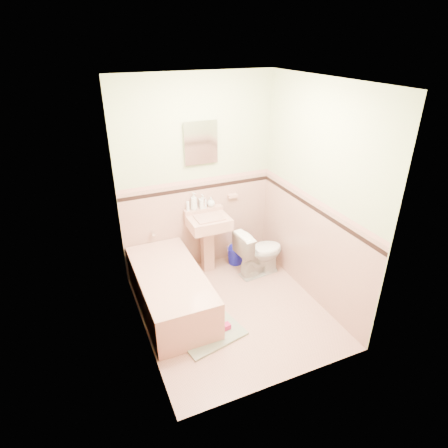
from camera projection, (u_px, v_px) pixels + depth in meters
name	position (u px, v px, depth m)	size (l,w,h in m)	color
floor	(233.00, 310.00, 4.37)	(2.20, 2.20, 0.00)	tan
ceiling	(236.00, 80.00, 3.24)	(2.20, 2.20, 0.00)	white
wall_back	(197.00, 178.00, 4.71)	(2.50, 2.50, 0.00)	#F6EEC9
wall_front	(293.00, 267.00, 2.90)	(2.50, 2.50, 0.00)	#F6EEC9
wall_left	(135.00, 230.00, 3.45)	(2.50, 2.50, 0.00)	#F6EEC9
wall_right	(316.00, 197.00, 4.16)	(2.50, 2.50, 0.00)	#F6EEC9
wainscot_back	(199.00, 225.00, 4.99)	(2.00, 2.00, 0.00)	tan
wainscot_front	(286.00, 331.00, 3.21)	(2.00, 2.00, 0.00)	tan
wainscot_left	(143.00, 288.00, 3.75)	(2.20, 2.20, 0.00)	tan
wainscot_right	(309.00, 248.00, 4.45)	(2.20, 2.20, 0.00)	tan
accent_back	(198.00, 188.00, 4.75)	(2.00, 2.00, 0.00)	black
accent_front	(291.00, 280.00, 2.98)	(2.00, 2.00, 0.00)	black
accent_left	(138.00, 242.00, 3.52)	(2.20, 2.20, 0.00)	black
accent_right	(313.00, 208.00, 4.21)	(2.20, 2.20, 0.00)	black
cap_back	(198.00, 181.00, 4.70)	(2.00, 2.00, 0.00)	tan
cap_front	(292.00, 270.00, 2.93)	(2.00, 2.00, 0.00)	tan
cap_left	(137.00, 233.00, 3.47)	(2.20, 2.20, 0.00)	tan
cap_right	(314.00, 200.00, 4.17)	(2.20, 2.20, 0.00)	tan
bathtub	(171.00, 291.00, 4.31)	(0.70, 1.50, 0.45)	tan
tub_faucet	(153.00, 233.00, 4.72)	(0.04, 0.04, 0.12)	silver
sink	(209.00, 245.00, 4.91)	(0.51, 0.48, 0.80)	tan
sink_faucet	(204.00, 202.00, 4.78)	(0.02, 0.02, 0.10)	silver
medicine_cabinet	(201.00, 143.00, 4.50)	(0.36, 0.04, 0.45)	white
soap_dish	(232.00, 196.00, 4.97)	(0.12, 0.07, 0.04)	tan
soap_bottle_left	(194.00, 201.00, 4.76)	(0.09, 0.09, 0.23)	#B2B2B2
soap_bottle_mid	(202.00, 201.00, 4.81)	(0.08, 0.08, 0.18)	#B2B2B2
soap_bottle_right	(211.00, 202.00, 4.86)	(0.10, 0.10, 0.13)	#B2B2B2
tube	(188.00, 206.00, 4.75)	(0.04, 0.04, 0.12)	white
toilet	(259.00, 252.00, 4.91)	(0.36, 0.63, 0.65)	white
bucket	(236.00, 255.00, 5.22)	(0.24, 0.24, 0.24)	#1013AE
bath_mat	(211.00, 334.00, 3.99)	(0.66, 0.44, 0.03)	gray
shoe	(224.00, 328.00, 4.02)	(0.15, 0.07, 0.06)	#BF1E59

